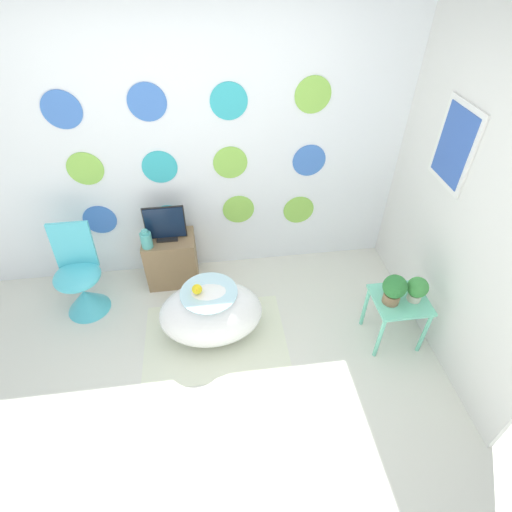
{
  "coord_description": "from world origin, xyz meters",
  "views": [
    {
      "loc": [
        0.09,
        -1.49,
        2.8
      ],
      "look_at": [
        0.39,
        0.8,
        0.79
      ],
      "focal_mm": 28.0,
      "sensor_mm": 36.0,
      "label": 1
    }
  ],
  "objects_px": {
    "bathtub": "(211,313)",
    "tv": "(165,225)",
    "potted_plant_left": "(394,289)",
    "vase": "(146,240)",
    "chair": "(82,287)",
    "potted_plant_right": "(417,289)"
  },
  "relations": [
    {
      "from": "bathtub",
      "to": "tv",
      "type": "xyz_separation_m",
      "value": [
        -0.35,
        0.75,
        0.4
      ]
    },
    {
      "from": "tv",
      "to": "potted_plant_left",
      "type": "distance_m",
      "value": 2.01
    },
    {
      "from": "vase",
      "to": "potted_plant_left",
      "type": "bearing_deg",
      "value": -24.79
    },
    {
      "from": "chair",
      "to": "tv",
      "type": "bearing_deg",
      "value": 19.98
    },
    {
      "from": "chair",
      "to": "vase",
      "type": "distance_m",
      "value": 0.71
    },
    {
      "from": "vase",
      "to": "potted_plant_right",
      "type": "height_order",
      "value": "vase"
    },
    {
      "from": "vase",
      "to": "potted_plant_right",
      "type": "xyz_separation_m",
      "value": [
        2.12,
        -0.89,
        -0.0
      ]
    },
    {
      "from": "bathtub",
      "to": "chair",
      "type": "height_order",
      "value": "chair"
    },
    {
      "from": "vase",
      "to": "bathtub",
      "type": "bearing_deg",
      "value": -51.5
    },
    {
      "from": "chair",
      "to": "potted_plant_left",
      "type": "distance_m",
      "value": 2.65
    },
    {
      "from": "tv",
      "to": "potted_plant_right",
      "type": "height_order",
      "value": "tv"
    },
    {
      "from": "potted_plant_left",
      "to": "vase",
      "type": "bearing_deg",
      "value": 155.21
    },
    {
      "from": "chair",
      "to": "potted_plant_left",
      "type": "height_order",
      "value": "chair"
    },
    {
      "from": "bathtub",
      "to": "tv",
      "type": "distance_m",
      "value": 0.91
    },
    {
      "from": "potted_plant_left",
      "to": "potted_plant_right",
      "type": "bearing_deg",
      "value": 0.02
    },
    {
      "from": "potted_plant_right",
      "to": "tv",
      "type": "bearing_deg",
      "value": 153.09
    },
    {
      "from": "tv",
      "to": "potted_plant_right",
      "type": "distance_m",
      "value": 2.18
    },
    {
      "from": "potted_plant_left",
      "to": "potted_plant_right",
      "type": "height_order",
      "value": "potted_plant_left"
    },
    {
      "from": "potted_plant_left",
      "to": "bathtub",
      "type": "bearing_deg",
      "value": 170.38
    },
    {
      "from": "bathtub",
      "to": "potted_plant_left",
      "type": "relative_size",
      "value": 3.27
    },
    {
      "from": "bathtub",
      "to": "tv",
      "type": "height_order",
      "value": "tv"
    },
    {
      "from": "chair",
      "to": "potted_plant_right",
      "type": "xyz_separation_m",
      "value": [
        2.72,
        -0.7,
        0.32
      ]
    }
  ]
}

